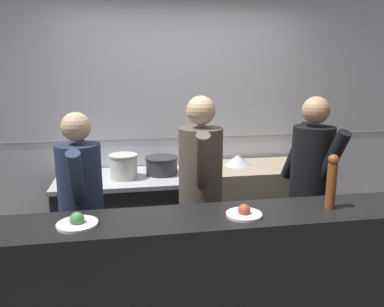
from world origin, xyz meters
The scene contains 14 objects.
wall_back_tiled centered at (0.00, 1.55, 1.30)m, with size 8.00×0.06×2.60m.
oven_range centered at (-0.61, 1.15, 0.43)m, with size 1.22×0.71×0.87m.
prep_counter centered at (0.64, 1.15, 0.45)m, with size 1.26×0.65×0.91m.
pass_counter centered at (0.03, -0.18, 0.48)m, with size 2.94×0.45×0.97m.
stock_pot centered at (-1.04, 1.12, 0.96)m, with size 0.31×0.31×0.18m.
sauce_pot centered at (-0.58, 1.10, 0.99)m, with size 0.27×0.27×0.23m.
braising_pot centered at (-0.22, 1.18, 0.96)m, with size 0.32×0.32×0.17m.
mixing_bowl_steel centered at (0.56, 1.22, 0.96)m, with size 0.28×0.28×0.10m.
plated_dish_main centered at (-0.84, -0.19, 0.99)m, with size 0.24×0.24×0.08m.
plated_dish_appetiser centered at (0.16, -0.22, 0.99)m, with size 0.23×0.23×0.08m.
pepper_mill centered at (0.76, -0.18, 1.16)m, with size 0.07×0.07×0.36m.
chef_head_cook centered at (-0.89, 0.38, 0.88)m, with size 0.33×0.69×1.58m.
chef_sous centered at (0.02, 0.43, 0.93)m, with size 0.39×0.73×1.67m.
chef_line centered at (0.95, 0.44, 0.92)m, with size 0.41×0.72×1.66m.
Camera 1 is at (-0.53, -2.32, 1.88)m, focal length 35.00 mm.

